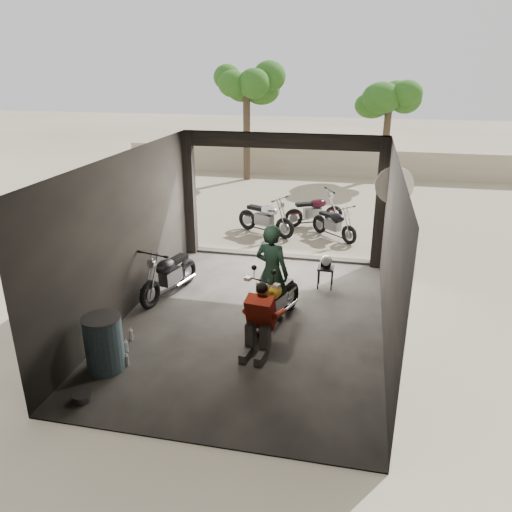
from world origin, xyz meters
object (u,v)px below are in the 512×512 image
at_px(outside_bike_a, 266,215).
at_px(helmet, 326,261).
at_px(mechanic, 258,323).
at_px(oil_drum, 104,344).
at_px(outside_bike_c, 334,221).
at_px(outside_bike_b, 314,208).
at_px(left_bike, 169,271).
at_px(stool, 326,270).
at_px(main_bike, 275,297).
at_px(sign_post, 393,202).
at_px(rider, 272,272).

distance_m(outside_bike_a, helmet, 3.95).
xyz_separation_m(mechanic, oil_drum, (-2.36, -0.98, -0.14)).
bearing_deg(outside_bike_c, outside_bike_b, 74.74).
height_order(left_bike, stool, left_bike).
bearing_deg(outside_bike_b, outside_bike_c, -174.37).
bearing_deg(oil_drum, outside_bike_a, 80.63).
relative_size(main_bike, outside_bike_a, 0.95).
xyz_separation_m(main_bike, oil_drum, (-2.45, -2.15, -0.07)).
height_order(outside_bike_c, sign_post, sign_post).
height_order(main_bike, sign_post, sign_post).
distance_m(outside_bike_c, sign_post, 2.98).
bearing_deg(left_bike, oil_drum, -75.38).
height_order(mechanic, helmet, mechanic).
xyz_separation_m(left_bike, mechanic, (2.36, -1.90, 0.04)).
relative_size(outside_bike_b, helmet, 5.72).
bearing_deg(outside_bike_a, left_bike, -169.29).
xyz_separation_m(outside_bike_c, mechanic, (-0.87, -6.48, 0.10)).
bearing_deg(stool, helmet, 93.29).
xyz_separation_m(outside_bike_c, rider, (-0.89, -5.10, 0.46)).
distance_m(outside_bike_c, rider, 5.20).
height_order(stool, oil_drum, oil_drum).
xyz_separation_m(outside_bike_a, oil_drum, (-1.23, -7.43, -0.11)).
bearing_deg(outside_bike_b, oil_drum, 136.38).
bearing_deg(mechanic, stool, 81.14).
height_order(left_bike, outside_bike_a, outside_bike_a).
relative_size(main_bike, mechanic, 1.33).
xyz_separation_m(main_bike, helmet, (0.81, 1.90, 0.08)).
relative_size(outside_bike_a, outside_bike_b, 1.04).
distance_m(left_bike, sign_post, 5.29).
relative_size(left_bike, helmet, 5.85).
bearing_deg(outside_bike_b, main_bike, 152.19).
height_order(main_bike, rider, rider).
xyz_separation_m(outside_bike_c, sign_post, (1.41, -2.31, 1.25)).
bearing_deg(outside_bike_a, outside_bike_c, -63.52).
relative_size(outside_bike_c, oil_drum, 1.59).
bearing_deg(left_bike, sign_post, 40.63).
distance_m(main_bike, outside_bike_c, 5.36).
relative_size(outside_bike_c, rider, 0.78).
relative_size(outside_bike_b, rider, 0.86).
height_order(main_bike, outside_bike_c, main_bike).
relative_size(outside_bike_a, helmet, 5.97).
xyz_separation_m(outside_bike_c, helmet, (0.04, -3.40, 0.11)).
height_order(outside_bike_b, helmet, outside_bike_b).
height_order(outside_bike_a, oil_drum, outside_bike_a).
xyz_separation_m(left_bike, rider, (2.34, -0.53, 0.39)).
height_order(outside_bike_b, outside_bike_c, outside_bike_b).
distance_m(mechanic, stool, 3.16).
height_order(outside_bike_a, sign_post, sign_post).
relative_size(outside_bike_b, sign_post, 0.64).
xyz_separation_m(outside_bike_a, outside_bike_b, (1.31, 1.10, -0.02)).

